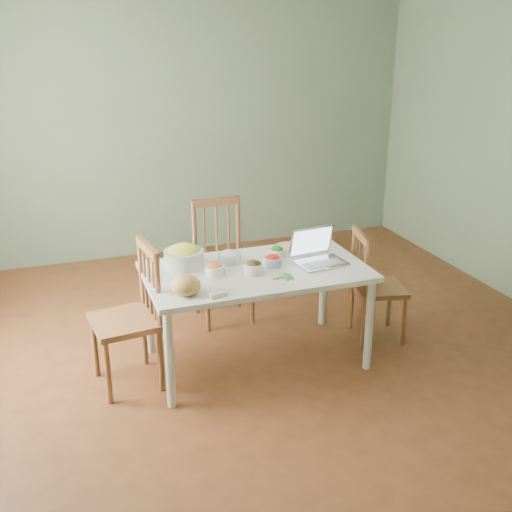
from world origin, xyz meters
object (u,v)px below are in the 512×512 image
object	(u,v)px
chair_far	(223,263)
bread_boule	(186,285)
dining_table	(256,316)
bowl_squash	(184,256)
chair_left	(124,318)
chair_right	(379,285)
laptop	(322,248)

from	to	relation	value
chair_far	bread_boule	bearing A→B (deg)	-118.31
dining_table	bowl_squash	bearing A→B (deg)	155.64
dining_table	chair_left	xyz separation A→B (m)	(-0.96, -0.00, 0.14)
chair_left	chair_right	xyz separation A→B (m)	(2.01, 0.03, -0.06)
dining_table	chair_far	size ratio (longest dim) A/B	1.55
chair_far	bread_boule	size ratio (longest dim) A/B	5.20
bread_boule	chair_left	bearing A→B (deg)	145.58
dining_table	chair_far	bearing A→B (deg)	91.51
chair_right	laptop	xyz separation A→B (m)	(-0.56, -0.10, 0.42)
bread_boule	laptop	xyz separation A→B (m)	(1.06, 0.19, 0.06)
chair_far	bowl_squash	size ratio (longest dim) A/B	3.52
bowl_squash	chair_left	bearing A→B (deg)	-155.80
chair_far	laptop	xyz separation A→B (m)	(0.50, -0.83, 0.36)
bread_boule	bowl_squash	distance (m)	0.49
laptop	bread_boule	bearing A→B (deg)	-175.68
laptop	bowl_squash	bearing A→B (deg)	157.51
dining_table	chair_left	bearing A→B (deg)	-179.91
chair_right	bowl_squash	bearing A→B (deg)	95.12
bread_boule	bowl_squash	size ratio (longest dim) A/B	0.68
dining_table	chair_right	xyz separation A→B (m)	(1.05, 0.03, 0.08)
dining_table	chair_far	xyz separation A→B (m)	(-0.02, 0.76, 0.14)
dining_table	bread_boule	distance (m)	0.77
chair_far	dining_table	bearing A→B (deg)	-88.24
chair_far	chair_left	size ratio (longest dim) A/B	1.00
chair_left	chair_right	world-z (taller)	chair_left
dining_table	bowl_squash	size ratio (longest dim) A/B	5.46
dining_table	bowl_squash	world-z (taller)	bowl_squash
chair_left	laptop	bearing A→B (deg)	80.68
dining_table	laptop	distance (m)	0.70
bread_boule	dining_table	bearing A→B (deg)	24.38
bowl_squash	bread_boule	bearing A→B (deg)	-102.10
chair_far	chair_left	world-z (taller)	chair_far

